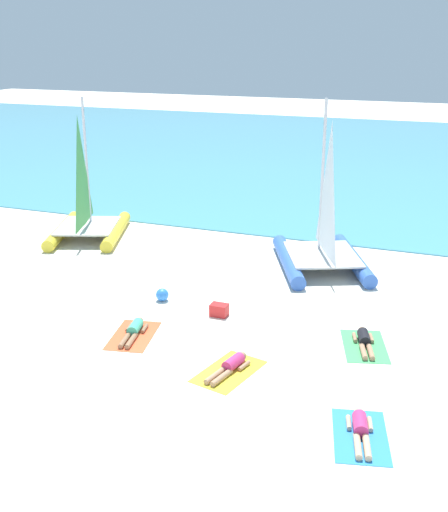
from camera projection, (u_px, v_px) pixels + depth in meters
ground_plane at (270, 245)px, 24.79m from camera, size 120.00×120.00×0.00m
ocean_water at (360, 155)px, 43.29m from camera, size 120.00×40.00×0.05m
sailboat_yellow at (87, 218)px, 25.48m from camera, size 3.98×4.90×5.52m
sailboat_blue at (322, 245)px, 22.07m from camera, size 4.41×5.22×5.80m
towel_leftmost at (133, 336)px, 17.31m from camera, size 1.45×2.08×0.01m
sunbather_leftmost at (134, 330)px, 17.33m from camera, size 0.70×1.56×0.30m
towel_center_left at (229, 371)px, 15.46m from camera, size 1.50×2.10×0.01m
sunbather_center_left at (230, 366)px, 15.47m from camera, size 0.74×1.56×0.30m
towel_center_right at (364, 346)px, 16.73m from camera, size 1.59×2.13×0.01m
sunbather_center_right at (364, 341)px, 16.75m from camera, size 0.81×1.55×0.30m
towel_rightmost at (360, 436)px, 12.97m from camera, size 1.51×2.10×0.01m
sunbather_rightmost at (361, 429)px, 12.99m from camera, size 0.75×1.56×0.30m
beach_ball at (162, 295)px, 19.54m from camera, size 0.40×0.40×0.40m
cooler_box at (219, 310)px, 18.50m from camera, size 0.50×0.36×0.36m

